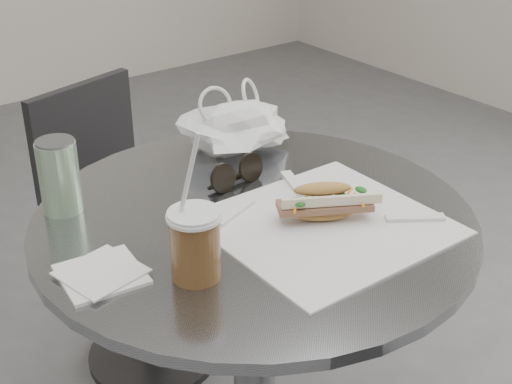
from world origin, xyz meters
TOP-DOWN VIEW (x-y plane):
  - cafe_table at (0.00, 0.20)m, footprint 0.76×0.76m
  - chair_far at (0.07, 0.81)m, footprint 0.41×0.44m
  - sandwich_paper at (0.07, 0.10)m, footprint 0.36×0.34m
  - banh_mi at (0.08, 0.11)m, footprint 0.21×0.16m
  - iced_coffee at (-0.18, 0.10)m, footprint 0.08×0.08m
  - sunglasses at (0.04, 0.31)m, footprint 0.12×0.04m
  - plastic_bag at (0.13, 0.42)m, footprint 0.25×0.22m
  - napkin_stack at (-0.29, 0.19)m, footprint 0.13×0.13m
  - drink_can at (-0.25, 0.41)m, footprint 0.07×0.07m

SIDE VIEW (x-z plane):
  - chair_far at x=0.07m, z-range -0.04..0.72m
  - cafe_table at x=0.00m, z-range 0.10..0.84m
  - sandwich_paper at x=0.07m, z-range 0.74..0.74m
  - napkin_stack at x=-0.29m, z-range 0.74..0.75m
  - sunglasses at x=0.04m, z-range 0.73..0.79m
  - banh_mi at x=0.08m, z-range 0.74..0.81m
  - plastic_bag at x=0.13m, z-range 0.74..0.84m
  - iced_coffee at x=-0.18m, z-range 0.68..0.91m
  - drink_can at x=-0.25m, z-range 0.74..0.87m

